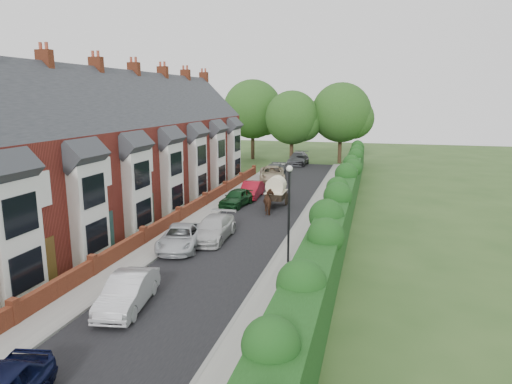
# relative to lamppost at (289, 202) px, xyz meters

# --- Properties ---
(ground) EXTENTS (140.00, 140.00, 0.00)m
(ground) POSITION_rel_lamppost_xyz_m (-3.40, -4.00, -3.30)
(ground) COLOR #2D4C1E
(ground) RESTS_ON ground
(road) EXTENTS (6.00, 58.00, 0.02)m
(road) POSITION_rel_lamppost_xyz_m (-3.90, 7.00, -3.29)
(road) COLOR black
(road) RESTS_ON ground
(pavement_hedge_side) EXTENTS (2.20, 58.00, 0.12)m
(pavement_hedge_side) POSITION_rel_lamppost_xyz_m (0.20, 7.00, -3.24)
(pavement_hedge_side) COLOR gray
(pavement_hedge_side) RESTS_ON ground
(pavement_house_side) EXTENTS (1.70, 58.00, 0.12)m
(pavement_house_side) POSITION_rel_lamppost_xyz_m (-7.75, 7.00, -3.24)
(pavement_house_side) COLOR gray
(pavement_house_side) RESTS_ON ground
(kerb_hedge_side) EXTENTS (0.18, 58.00, 0.13)m
(kerb_hedge_side) POSITION_rel_lamppost_xyz_m (-0.85, 7.00, -3.23)
(kerb_hedge_side) COLOR gray
(kerb_hedge_side) RESTS_ON ground
(kerb_house_side) EXTENTS (0.18, 58.00, 0.13)m
(kerb_house_side) POSITION_rel_lamppost_xyz_m (-6.95, 7.00, -3.23)
(kerb_house_side) COLOR gray
(kerb_house_side) RESTS_ON ground
(hedge) EXTENTS (2.10, 58.00, 2.85)m
(hedge) POSITION_rel_lamppost_xyz_m (2.00, 7.00, -1.70)
(hedge) COLOR #153912
(hedge) RESTS_ON ground
(terrace_row) EXTENTS (9.05, 40.50, 11.50)m
(terrace_row) POSITION_rel_lamppost_xyz_m (-14.27, 5.98, 1.18)
(terrace_row) COLOR maroon
(terrace_row) RESTS_ON ground
(garden_wall_row) EXTENTS (0.35, 40.35, 1.10)m
(garden_wall_row) POSITION_rel_lamppost_xyz_m (-8.75, 6.00, -2.84)
(garden_wall_row) COLOR brown
(garden_wall_row) RESTS_ON ground
(lamppost) EXTENTS (0.32, 0.32, 5.16)m
(lamppost) POSITION_rel_lamppost_xyz_m (0.00, 0.00, 0.00)
(lamppost) COLOR black
(lamppost) RESTS_ON ground
(tree_far_left) EXTENTS (7.14, 6.80, 9.29)m
(tree_far_left) POSITION_rel_lamppost_xyz_m (-6.05, 36.08, 2.41)
(tree_far_left) COLOR #332316
(tree_far_left) RESTS_ON ground
(tree_far_right) EXTENTS (7.98, 7.60, 10.31)m
(tree_far_right) POSITION_rel_lamppost_xyz_m (-0.01, 38.08, 3.02)
(tree_far_right) COLOR #332316
(tree_far_right) RESTS_ON ground
(tree_far_back) EXTENTS (8.40, 8.00, 10.82)m
(tree_far_back) POSITION_rel_lamppost_xyz_m (-11.99, 39.08, 3.32)
(tree_far_back) COLOR #332316
(tree_far_back) RESTS_ON ground
(car_silver_a) EXTENTS (2.10, 4.34, 1.37)m
(car_silver_a) POSITION_rel_lamppost_xyz_m (-5.42, -6.50, -2.61)
(car_silver_a) COLOR silver
(car_silver_a) RESTS_ON ground
(car_silver_b) EXTENTS (2.95, 4.93, 1.28)m
(car_silver_b) POSITION_rel_lamppost_xyz_m (-6.40, 1.00, -2.66)
(car_silver_b) COLOR silver
(car_silver_b) RESTS_ON ground
(car_white) EXTENTS (2.07, 4.79, 1.37)m
(car_white) POSITION_rel_lamppost_xyz_m (-5.16, 3.00, -2.61)
(car_white) COLOR silver
(car_white) RESTS_ON ground
(car_green) EXTENTS (2.19, 4.21, 1.37)m
(car_green) POSITION_rel_lamppost_xyz_m (-6.32, 11.63, -2.61)
(car_green) COLOR #103818
(car_green) RESTS_ON ground
(car_red) EXTENTS (1.62, 4.26, 1.39)m
(car_red) POSITION_rel_lamppost_xyz_m (-6.00, 14.84, -2.60)
(car_red) COLOR maroon
(car_red) RESTS_ON ground
(car_beige) EXTENTS (3.73, 5.91, 1.52)m
(car_beige) POSITION_rel_lamppost_xyz_m (-5.99, 22.85, -2.54)
(car_beige) COLOR tan
(car_beige) RESTS_ON ground
(car_grey) EXTENTS (2.16, 4.79, 1.36)m
(car_grey) POSITION_rel_lamppost_xyz_m (-6.40, 25.40, -2.62)
(car_grey) COLOR slate
(car_grey) RESTS_ON ground
(car_black) EXTENTS (1.87, 4.10, 1.37)m
(car_black) POSITION_rel_lamppost_xyz_m (-5.00, 34.60, -2.61)
(car_black) COLOR black
(car_black) RESTS_ON ground
(horse) EXTENTS (1.60, 2.22, 1.71)m
(horse) POSITION_rel_lamppost_xyz_m (-3.29, 10.01, -2.44)
(horse) COLOR #47291A
(horse) RESTS_ON ground
(horse_cart) EXTENTS (1.52, 3.35, 2.42)m
(horse_cart) POSITION_rel_lamppost_xyz_m (-3.29, 12.20, -1.91)
(horse_cart) COLOR black
(horse_cart) RESTS_ON ground
(car_extra_far) EXTENTS (2.19, 5.36, 1.55)m
(car_extra_far) POSITION_rel_lamppost_xyz_m (-5.36, 35.19, -2.52)
(car_extra_far) COLOR slate
(car_extra_far) RESTS_ON ground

